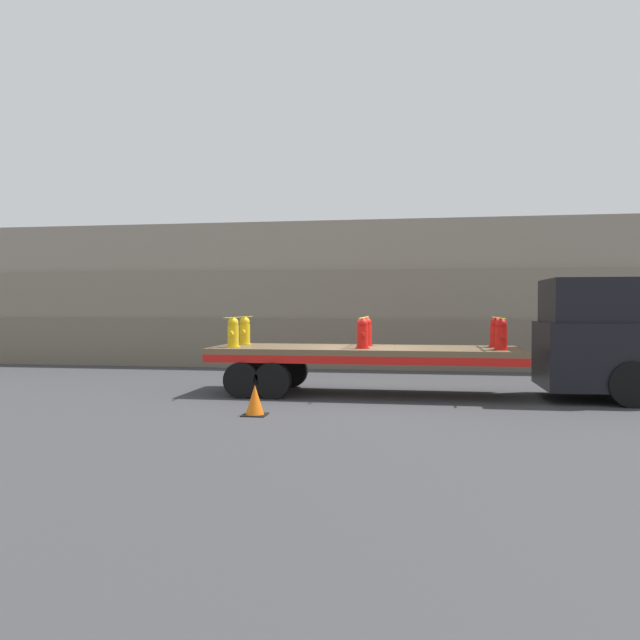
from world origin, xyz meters
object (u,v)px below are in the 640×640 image
fire_hydrant_red_near_2 (501,335)px  traffic_cone (255,400)px  flatbed_trailer (341,356)px  fire_hydrant_yellow_near_0 (233,333)px  fire_hydrant_yellow_far_0 (245,331)px  fire_hydrant_red_near_1 (362,334)px  fire_hydrant_red_far_2 (496,333)px  truck_cab (598,341)px  fire_hydrant_red_far_1 (366,332)px

fire_hydrant_red_near_2 → traffic_cone: bearing=-151.2°
flatbed_trailer → fire_hydrant_yellow_near_0: fire_hydrant_yellow_near_0 is taller
fire_hydrant_yellow_far_0 → traffic_cone: 4.56m
flatbed_trailer → fire_hydrant_yellow_far_0: size_ratio=10.30×
fire_hydrant_red_near_1 → traffic_cone: (-2.04, -3.02, -1.32)m
fire_hydrant_yellow_far_0 → traffic_cone: bearing=-71.1°
fire_hydrant_red_near_1 → flatbed_trailer: bearing=138.3°
fire_hydrant_red_far_2 → traffic_cone: fire_hydrant_red_far_2 is taller
flatbed_trailer → fire_hydrant_yellow_far_0: fire_hydrant_yellow_far_0 is taller
fire_hydrant_yellow_near_0 → fire_hydrant_yellow_far_0: bearing=90.0°
truck_cab → fire_hydrant_yellow_far_0: size_ratio=3.86×
fire_hydrant_red_near_1 → fire_hydrant_yellow_far_0: bearing=162.2°
fire_hydrant_yellow_near_0 → fire_hydrant_red_near_2: size_ratio=1.00×
fire_hydrant_yellow_near_0 → traffic_cone: bearing=-64.9°
fire_hydrant_red_far_1 → fire_hydrant_red_near_2: same height
fire_hydrant_yellow_near_0 → fire_hydrant_red_far_1: same height
fire_hydrant_red_far_1 → traffic_cone: bearing=-116.3°
fire_hydrant_red_near_1 → fire_hydrant_red_near_2: 3.46m
fire_hydrant_red_far_1 → fire_hydrant_red_far_2: same height
fire_hydrant_yellow_near_0 → fire_hydrant_red_near_2: (6.91, 0.00, 0.00)m
fire_hydrant_yellow_near_0 → fire_hydrant_red_far_2: bearing=9.1°
fire_hydrant_yellow_near_0 → fire_hydrant_red_far_1: size_ratio=1.00×
fire_hydrant_yellow_far_0 → fire_hydrant_red_far_2: same height
fire_hydrant_red_far_1 → fire_hydrant_yellow_far_0: bearing=180.0°
truck_cab → traffic_cone: truck_cab is taller
fire_hydrant_red_far_2 → fire_hydrant_yellow_near_0: bearing=-170.9°
fire_hydrant_yellow_far_0 → fire_hydrant_red_near_2: bearing=-9.1°
fire_hydrant_yellow_near_0 → fire_hydrant_yellow_far_0: (0.00, 1.11, 0.00)m
truck_cab → flatbed_trailer: size_ratio=0.37×
fire_hydrant_red_far_2 → truck_cab: bearing=-12.8°
traffic_cone → truck_cab: bearing=24.3°
fire_hydrant_yellow_far_0 → fire_hydrant_red_far_1: bearing=0.0°
truck_cab → fire_hydrant_red_near_1: (-5.89, -0.55, 0.15)m
flatbed_trailer → fire_hydrant_red_near_2: size_ratio=10.30×
fire_hydrant_yellow_far_0 → traffic_cone: size_ratio=1.19×
fire_hydrant_red_near_2 → traffic_cone: 6.41m
fire_hydrant_red_far_1 → fire_hydrant_red_far_2: bearing=0.0°
fire_hydrant_red_far_1 → traffic_cone: 4.79m
truck_cab → fire_hydrant_yellow_far_0: (-9.35, 0.55, 0.15)m
fire_hydrant_yellow_near_0 → fire_hydrant_yellow_far_0: same height
fire_hydrant_red_far_1 → truck_cab: bearing=-5.4°
fire_hydrant_red_far_1 → fire_hydrant_red_far_2: size_ratio=1.00×
fire_hydrant_red_far_2 → fire_hydrant_red_near_1: bearing=-162.2°
fire_hydrant_red_near_2 → fire_hydrant_red_far_2: bearing=90.0°
truck_cab → fire_hydrant_red_near_1: size_ratio=3.86×
flatbed_trailer → fire_hydrant_red_far_1: size_ratio=10.30×
fire_hydrant_yellow_far_0 → traffic_cone: (1.41, -4.13, -1.32)m
flatbed_trailer → fire_hydrant_red_far_2: size_ratio=10.30×
truck_cab → fire_hydrant_yellow_near_0: 9.36m
traffic_cone → fire_hydrant_yellow_far_0: bearing=108.9°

